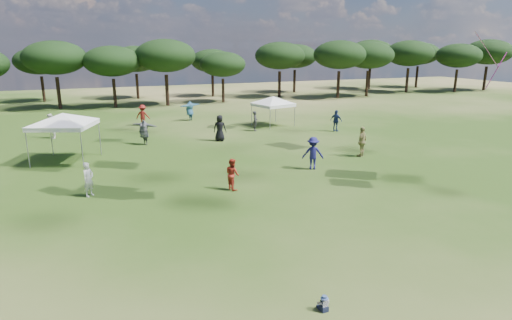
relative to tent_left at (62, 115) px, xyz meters
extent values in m
cylinder|color=black|center=(-1.39, 24.58, -1.09)|extent=(0.40, 0.40, 3.46)
ellipsoid|color=black|center=(-1.39, 24.58, 2.72)|extent=(6.73, 6.73, 3.63)
cylinder|color=black|center=(4.42, 23.40, -1.21)|extent=(0.37, 0.37, 3.21)
ellipsoid|color=black|center=(4.42, 23.40, 2.32)|extent=(6.24, 6.24, 3.36)
cylinder|color=black|center=(10.26, 22.95, -1.04)|extent=(0.41, 0.41, 3.56)
ellipsoid|color=black|center=(10.26, 22.95, 2.87)|extent=(6.91, 6.91, 3.73)
cylinder|color=black|center=(17.20, 23.28, -1.38)|extent=(0.33, 0.33, 2.88)
ellipsoid|color=black|center=(17.20, 23.28, 1.79)|extent=(5.60, 5.60, 3.02)
cylinder|color=black|center=(25.96, 25.75, -1.10)|extent=(0.39, 0.39, 3.44)
ellipsoid|color=black|center=(25.96, 25.75, 2.69)|extent=(6.69, 6.69, 3.60)
cylinder|color=black|center=(32.77, 21.82, -1.05)|extent=(0.40, 0.40, 3.53)
ellipsoid|color=black|center=(32.77, 21.82, 2.84)|extent=(6.86, 6.86, 3.70)
cylinder|color=black|center=(37.65, 22.23, -1.08)|extent=(0.40, 0.40, 3.47)
ellipsoid|color=black|center=(37.65, 22.23, 2.73)|extent=(6.74, 6.74, 3.63)
cylinder|color=black|center=(46.23, 24.23, -1.03)|extent=(0.41, 0.41, 3.57)
ellipsoid|color=black|center=(46.23, 24.23, 2.90)|extent=(6.94, 6.94, 3.74)
cylinder|color=black|center=(53.34, 21.89, -1.14)|extent=(0.38, 0.38, 3.35)
ellipsoid|color=black|center=(53.34, 21.89, 2.55)|extent=(6.51, 6.51, 3.51)
cylinder|color=black|center=(59.84, 22.39, -0.99)|extent=(0.42, 0.42, 3.66)
ellipsoid|color=black|center=(59.84, 22.39, 3.03)|extent=(7.10, 7.10, 3.83)
cylinder|color=black|center=(-3.52, 32.08, -1.26)|extent=(0.36, 0.36, 3.11)
ellipsoid|color=black|center=(-3.52, 32.08, 2.16)|extent=(6.05, 6.05, 3.26)
cylinder|color=black|center=(7.83, 31.29, -1.22)|extent=(0.37, 0.37, 3.20)
ellipsoid|color=black|center=(7.83, 31.29, 2.30)|extent=(6.21, 6.21, 3.35)
cylinder|color=black|center=(17.83, 30.11, -1.32)|extent=(0.34, 0.34, 2.99)
ellipsoid|color=black|center=(17.83, 30.11, 1.97)|extent=(5.81, 5.81, 3.13)
cylinder|color=black|center=(30.62, 30.52, -1.16)|extent=(0.38, 0.38, 3.31)
ellipsoid|color=black|center=(30.62, 30.52, 2.48)|extent=(6.43, 6.43, 3.47)
cylinder|color=black|center=(44.31, 30.89, -1.00)|extent=(0.42, 0.42, 3.64)
ellipsoid|color=black|center=(44.31, 30.89, 3.00)|extent=(7.06, 7.06, 3.81)
cylinder|color=black|center=(53.40, 30.28, -1.09)|extent=(0.40, 0.40, 3.46)
ellipsoid|color=black|center=(53.40, 30.28, 2.72)|extent=(6.72, 6.72, 3.62)
cylinder|color=gray|center=(-1.97, -0.91, -1.68)|extent=(0.06, 0.06, 2.27)
cylinder|color=gray|center=(0.91, -1.97, -1.68)|extent=(0.06, 0.06, 2.27)
cylinder|color=gray|center=(-0.91, 1.97, -1.68)|extent=(0.06, 0.06, 2.27)
cylinder|color=gray|center=(1.97, 0.91, -1.68)|extent=(0.06, 0.06, 2.27)
cube|color=white|center=(0.00, 0.00, -0.60)|extent=(4.15, 4.15, 0.25)
pyramid|color=white|center=(0.00, 0.00, 0.12)|extent=(6.17, 6.17, 0.60)
cylinder|color=gray|center=(15.48, 4.70, -1.87)|extent=(0.06, 0.06, 1.89)
cylinder|color=gray|center=(18.08, 5.34, -1.87)|extent=(0.06, 0.06, 1.89)
cylinder|color=gray|center=(14.84, 7.30, -1.87)|extent=(0.06, 0.06, 1.89)
cylinder|color=gray|center=(17.44, 7.94, -1.87)|extent=(0.06, 0.06, 1.89)
cube|color=white|center=(16.46, 6.32, -0.98)|extent=(3.43, 3.43, 0.25)
pyramid|color=white|center=(16.46, 6.32, -0.26)|extent=(5.62, 5.62, 0.60)
cube|color=black|center=(6.76, -19.07, -2.75)|extent=(0.20, 0.20, 0.15)
cube|color=black|center=(6.68, -18.94, -2.78)|extent=(0.08, 0.18, 0.08)
cube|color=black|center=(6.81, -18.93, -2.78)|extent=(0.08, 0.18, 0.08)
cube|color=white|center=(6.76, -19.07, -2.59)|extent=(0.19, 0.14, 0.19)
cylinder|color=white|center=(6.64, -19.03, -2.59)|extent=(0.07, 0.18, 0.11)
cylinder|color=white|center=(6.87, -19.01, -2.59)|extent=(0.07, 0.18, 0.11)
sphere|color=#E0B293|center=(6.76, -19.07, -2.46)|extent=(0.13, 0.13, 0.13)
cone|color=#4766A6|center=(6.76, -19.07, -2.43)|extent=(0.21, 0.21, 0.02)
cylinder|color=#4766A6|center=(6.76, -19.07, -2.40)|extent=(0.14, 0.14, 0.06)
imported|color=navy|center=(13.03, -7.05, -1.89)|extent=(1.38, 1.14, 1.86)
imported|color=maroon|center=(5.85, 10.41, -1.89)|extent=(1.38, 1.18, 1.85)
imported|color=#424347|center=(4.98, 2.81, -1.93)|extent=(1.92, 2.01, 1.78)
imported|color=black|center=(10.31, 2.04, -1.86)|extent=(1.12, 0.98, 1.92)
imported|color=#29282C|center=(14.14, 4.68, -2.01)|extent=(0.61, 0.70, 1.63)
imported|color=navy|center=(10.30, 11.63, -1.90)|extent=(2.31, 1.48, 1.84)
imported|color=#958A51|center=(17.31, -5.65, -1.86)|extent=(1.20, 1.00, 1.92)
imported|color=#A72A1B|center=(7.67, -8.75, -2.04)|extent=(0.73, 0.86, 1.55)
imported|color=beige|center=(1.15, -7.22, -2.01)|extent=(0.69, 0.70, 1.63)
imported|color=navy|center=(20.21, 2.06, -1.94)|extent=(0.90, 1.10, 1.75)
imported|color=silver|center=(-1.28, 7.52, -1.88)|extent=(0.73, 0.93, 1.88)
plane|color=#BD2FAE|center=(19.41, -12.13, 3.79)|extent=(2.42, 2.22, 1.88)
camera|label=1|loc=(1.44, -27.62, 3.99)|focal=30.00mm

